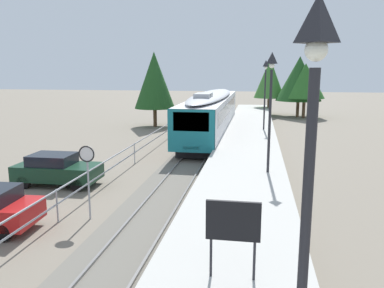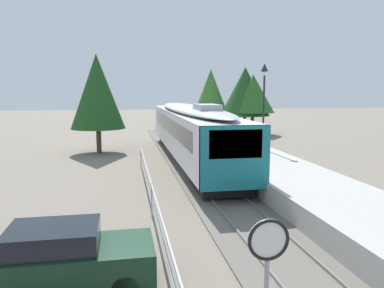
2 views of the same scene
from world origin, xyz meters
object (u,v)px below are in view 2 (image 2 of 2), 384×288
commuter_train (190,128)px  platform_lamp_far_end (264,90)px  parked_hatchback_dark_green (63,257)px  speed_limit_sign (268,265)px

commuter_train → platform_lamp_far_end: bearing=-20.9°
commuter_train → parked_hatchback_dark_green: size_ratio=5.12×
platform_lamp_far_end → speed_limit_sign: (-6.61, -17.59, -2.50)m
parked_hatchback_dark_green → speed_limit_sign: bearing=-48.3°
parked_hatchback_dark_green → commuter_train: bearing=69.9°
commuter_train → parked_hatchback_dark_green: commuter_train is taller
platform_lamp_far_end → speed_limit_sign: 18.96m
commuter_train → speed_limit_sign: size_ratio=7.33×
platform_lamp_far_end → parked_hatchback_dark_green: 17.46m
commuter_train → speed_limit_sign: (-2.27, -19.25, -0.02)m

